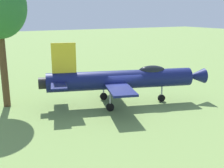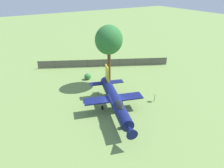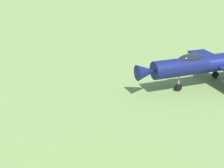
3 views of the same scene
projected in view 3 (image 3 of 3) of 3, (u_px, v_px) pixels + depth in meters
ground_plane at (214, 85)px, 28.52m from camera, size 200.00×200.00×0.00m
display_jet at (213, 62)px, 27.61m from camera, size 8.05×13.15×5.00m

